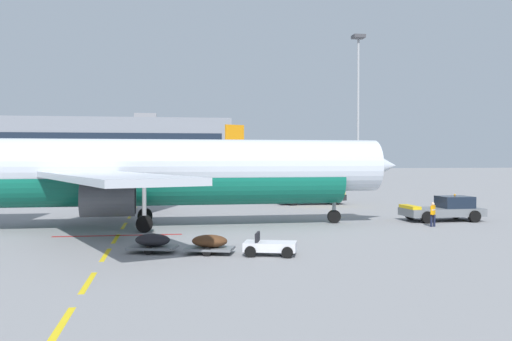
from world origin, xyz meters
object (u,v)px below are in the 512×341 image
Objects in this scene: airliner_foreground at (165,171)px; ground_crew_worker at (433,213)px; pushback_tug at (445,209)px; airliner_mid_left at (175,167)px; baggage_train at (210,244)px; ground_power_truck at (313,189)px; apron_light_mast_far at (358,93)px.

ground_crew_worker is (18.77, -2.85, -2.95)m from airliner_foreground.
airliner_mid_left is (-19.97, 50.28, 2.48)m from pushback_tug.
baggage_train is (0.88, -62.96, -2.86)m from airliner_mid_left.
airliner_mid_left reaches higher than pushback_tug.
airliner_foreground is 12.73m from baggage_train.
airliner_foreground is 19.21m from ground_crew_worker.
ground_crew_worker is at bearing -80.30° from ground_power_truck.
baggage_train is 18.85m from ground_crew_worker.
ground_power_truck is at bearing 48.96° from airliner_foreground.
airliner_mid_left is 63.03m from baggage_train.
airliner_mid_left reaches higher than baggage_train.
airliner_foreground is 19.99× the size of ground_crew_worker.
airliner_foreground is at bearing -178.32° from pushback_tug.
pushback_tug reaches higher than ground_crew_worker.
airliner_mid_left is 1.20× the size of apron_light_mast_far.
airliner_mid_left is 16.27× the size of ground_crew_worker.
airliner_foreground is 1.23× the size of airliner_mid_left.
ground_power_truck is at bearing -67.46° from airliner_mid_left.
baggage_train is 0.37× the size of apron_light_mast_far.
ground_crew_worker is 0.07× the size of apron_light_mast_far.
pushback_tug is 18.02m from ground_power_truck.
airliner_mid_left is at bearing 88.38° from airliner_foreground.
ground_power_truck is (-6.13, 16.93, 0.74)m from pushback_tug.
ground_crew_worker reaches higher than baggage_train.
apron_light_mast_far is (26.56, 55.30, 14.17)m from baggage_train.
pushback_tug is (21.41, 0.63, -3.05)m from airliner_foreground.
pushback_tug is 22.92m from baggage_train.
baggage_train is (2.32, -12.04, -3.42)m from airliner_foreground.
ground_power_truck is 4.05× the size of ground_crew_worker.
apron_light_mast_far reaches higher than airliner_foreground.
airliner_foreground is at bearing 171.36° from ground_crew_worker.
ground_crew_worker is at bearing -102.37° from apron_light_mast_far.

